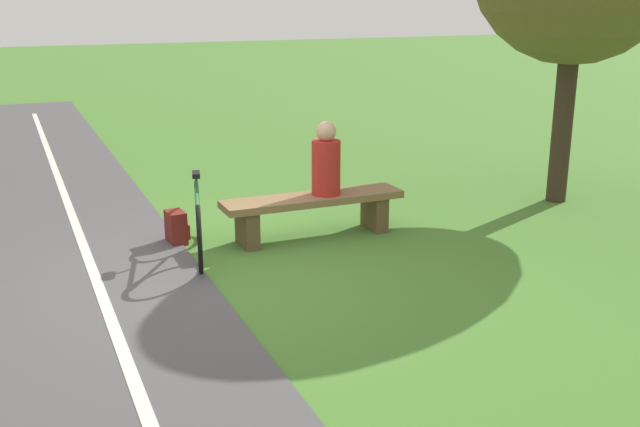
% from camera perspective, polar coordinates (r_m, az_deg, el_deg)
% --- Properties ---
extents(ground_plane, '(80.00, 80.00, 0.00)m').
position_cam_1_polar(ground_plane, '(7.19, -7.65, -4.95)').
color(ground_plane, '#477A2D').
extents(bench, '(2.10, 0.55, 0.49)m').
position_cam_1_polar(bench, '(8.22, -0.54, 0.46)').
color(bench, brown).
rests_on(bench, ground_plane).
extents(person_seated, '(0.34, 0.34, 0.83)m').
position_cam_1_polar(person_seated, '(8.16, 0.48, 4.02)').
color(person_seated, '#B2231E').
rests_on(person_seated, bench).
extents(bicycle, '(0.51, 1.64, 0.86)m').
position_cam_1_polar(bicycle, '(7.73, -9.45, -0.68)').
color(bicycle, black).
rests_on(bicycle, ground_plane).
extents(backpack, '(0.23, 0.28, 0.36)m').
position_cam_1_polar(backpack, '(8.22, -11.10, -1.08)').
color(backpack, maroon).
rests_on(backpack, ground_plane).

